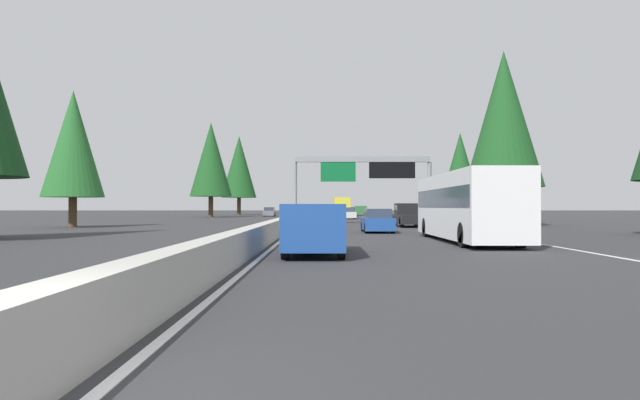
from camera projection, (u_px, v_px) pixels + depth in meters
name	position (u px, v px, depth m)	size (l,w,h in m)	color
ground_plane	(303.00, 221.00, 64.55)	(320.00, 320.00, 0.00)	#2D2D30
median_barrier	(305.00, 214.00, 84.56)	(180.00, 0.56, 0.90)	#ADAAA3
shoulder_stripe_right	(393.00, 219.00, 74.51)	(160.00, 0.16, 0.01)	silver
shoulder_stripe_median	(307.00, 219.00, 74.55)	(160.00, 0.16, 0.01)	silver
sign_gantry_overhead	(364.00, 170.00, 52.11)	(0.50, 12.68, 6.18)	gray
minivan_distant_a	(314.00, 226.00, 19.04)	(5.00, 1.95, 1.69)	#1E4793
bus_far_left	(466.00, 204.00, 26.29)	(11.50, 2.55, 3.10)	white
pickup_mid_right	(408.00, 215.00, 45.47)	(5.60, 2.00, 1.86)	black
box_truck_mid_left	(342.00, 206.00, 88.68)	(8.50, 2.40, 2.95)	gold
sedan_mid_center	(353.00, 210.00, 128.88)	(4.40, 1.80, 1.47)	#1E4793
sedan_far_center	(377.00, 221.00, 35.48)	(4.40, 1.80, 1.47)	#1E4793
sedan_near_right	(349.00, 214.00, 73.21)	(4.40, 1.80, 1.47)	silver
minivan_near_center	(360.00, 210.00, 100.99)	(5.00, 1.95, 1.69)	#2D6B38
oncoming_near	(269.00, 212.00, 92.05)	(4.40, 1.80, 1.47)	slate
conifer_right_near	(504.00, 119.00, 47.81)	(6.48, 6.48, 14.72)	#4C3823
conifer_right_mid	(507.00, 161.00, 63.84)	(4.89, 4.89, 11.10)	#4C3823
conifer_right_far	(460.00, 167.00, 70.61)	(4.74, 4.74, 10.77)	#4C3823
conifer_left_near	(73.00, 144.00, 43.81)	(4.65, 4.65, 10.58)	#4C3823
conifer_left_mid	(211.00, 160.00, 84.24)	(6.18, 6.18, 14.05)	#4C3823
conifer_left_far	(239.00, 167.00, 106.08)	(6.49, 6.49, 14.76)	#4C3823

